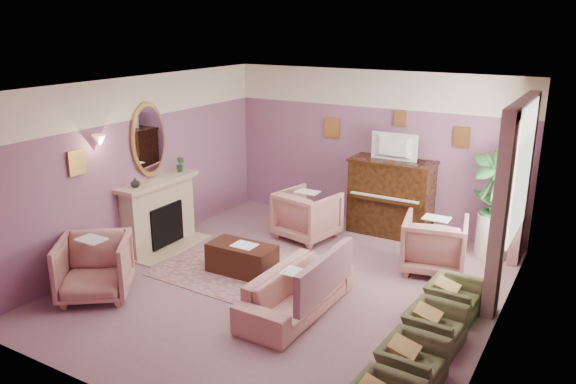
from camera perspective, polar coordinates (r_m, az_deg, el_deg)
The scene contains 47 objects.
floor at distance 8.08m, azimuth 0.07°, elevation -9.47°, with size 5.50×6.00×0.01m, color gray.
ceiling at distance 7.28m, azimuth 0.07°, elevation 10.66°, with size 5.50×6.00×0.01m, color silver.
wall_back at distance 10.19m, azimuth 8.61°, elevation 4.30°, with size 5.50×0.02×2.80m, color slate.
wall_front at distance 5.36m, azimuth -16.45°, elevation -8.03°, with size 5.50×0.02×2.80m, color slate.
wall_left at distance 9.21m, azimuth -14.90°, elevation 2.57°, with size 0.02×6.00×2.80m, color slate.
wall_right at distance 6.69m, azimuth 20.91°, elevation -3.39°, with size 0.02×6.00×2.80m, color slate.
picture_rail_band at distance 10.00m, azimuth 8.86°, elevation 10.31°, with size 5.50×0.01×0.65m, color #EFE1C3.
stripe_panel at distance 8.02m, azimuth 22.20°, elevation -2.69°, with size 0.01×3.00×2.15m, color gray.
fireplace_surround at distance 9.48m, azimuth -12.98°, elevation -2.26°, with size 0.30×1.40×1.10m, color #C5AC89.
fireplace_inset at distance 9.46m, azimuth -12.48°, elevation -3.22°, with size 0.18×0.72×0.68m, color black.
fire_ember at distance 9.50m, azimuth -12.23°, elevation -4.29°, with size 0.06×0.54×0.10m, color orange.
mantel_shelf at distance 9.29m, azimuth -13.08°, elevation 1.03°, with size 0.40×1.55×0.07m, color #C5AC89.
hearth at distance 9.53m, azimuth -11.89°, elevation -5.52°, with size 0.55×1.50×0.02m, color #C5AC89.
mirror_frame at distance 9.23m, azimuth -14.00°, elevation 5.21°, with size 0.04×0.72×1.20m, color gold.
mirror_glass at distance 9.21m, azimuth -13.89°, elevation 5.20°, with size 0.01×0.60×1.06m, color silver.
sconce_shade at distance 8.43m, azimuth -18.63°, elevation 5.00°, with size 0.20×0.20×0.16m, color #EBA58C.
piano at distance 9.92m, azimuth 10.40°, elevation -0.62°, with size 1.40×0.60×1.30m, color black.
piano_keyshelf at distance 9.59m, azimuth 9.70°, elevation -0.77°, with size 1.30×0.12×0.06m, color black.
piano_keys at distance 9.57m, azimuth 9.71°, elevation -0.54°, with size 1.20×0.08×0.02m, color beige.
piano_top at distance 9.75m, azimuth 10.61°, elevation 3.08°, with size 1.45×0.65×0.04m, color black.
television at distance 9.64m, azimuth 10.60°, elevation 4.70°, with size 0.80×0.12×0.48m, color black.
print_back_left at distance 10.40m, azimuth 4.49°, elevation 6.50°, with size 0.30×0.03×0.38m, color gold.
print_back_right at distance 9.62m, azimuth 17.23°, elevation 5.31°, with size 0.26×0.03×0.34m, color gold.
print_back_mid at distance 9.87m, azimuth 11.39°, elevation 7.31°, with size 0.22×0.03×0.26m, color gold.
print_left_wall at distance 8.33m, azimuth -20.66°, elevation 2.82°, with size 0.03×0.28×0.36m, color gold.
window_blind at distance 8.09m, azimuth 22.72°, elevation 2.05°, with size 0.03×1.40×1.80m, color silver.
curtain_left at distance 7.33m, azimuth 20.70°, elevation -2.45°, with size 0.16×0.34×2.60m, color #995F69.
curtain_right at distance 9.08m, azimuth 22.78°, elevation 0.95°, with size 0.16×0.34×2.60m, color #995F69.
pelmet at distance 7.94m, azimuth 22.85°, elevation 8.13°, with size 0.16×2.20×0.16m, color #995F69.
mantel_plant at distance 9.63m, azimuth -10.88°, elevation 2.78°, with size 0.16×0.16×0.28m, color #275A27.
mantel_vase at distance 8.91m, azimuth -15.26°, elevation 0.93°, with size 0.16×0.16×0.16m, color #EFE1C3.
area_rug at distance 8.49m, azimuth -4.23°, elevation -8.11°, with size 2.50×1.80×0.01m, color #9F6D6F.
coffee_table at distance 8.40m, azimuth -4.70°, elevation -6.79°, with size 1.00×0.50×0.45m, color #34180E.
table_paper at distance 8.28m, azimuth -4.45°, elevation -5.40°, with size 0.35×0.28×0.01m, color white.
sofa at distance 7.27m, azimuth 0.90°, elevation -9.31°, with size 0.63×1.89×0.76m, color tan.
sofa_throw at distance 7.01m, azimuth 3.79°, elevation -8.41°, with size 0.10×1.43×0.52m, color #995F69.
floral_armchair_left at distance 9.61m, azimuth 1.99°, elevation -2.06°, with size 0.90×0.90×0.93m, color tan.
floral_armchair_right at distance 8.64m, azimuth 14.68°, elevation -4.87°, with size 0.90×0.90×0.93m, color tan.
floral_armchair_front at distance 8.04m, azimuth -19.10°, elevation -6.97°, with size 0.90×0.90×0.93m, color tan.
olive_chair_b at distance 6.13m, azimuth 12.52°, elevation -16.05°, with size 0.48×0.69×0.60m, color brown.
olive_chair_c at distance 6.82m, azimuth 14.73°, elevation -12.63°, with size 0.48×0.69×0.60m, color brown.
olive_chair_d at distance 7.52m, azimuth 16.49°, elevation -9.82°, with size 0.48×0.69×0.60m, color brown.
side_table at distance 9.47m, azimuth 20.09°, elevation -4.20°, with size 0.52×0.52×0.70m, color silver.
side_plant_big at distance 9.30m, azimuth 20.41°, elevation -1.20°, with size 0.30×0.30×0.34m, color #275A27.
side_plant_small at distance 9.20m, azimuth 21.01°, elevation -1.66°, with size 0.16×0.16×0.28m, color #275A27.
palm_pot at distance 9.53m, azimuth 19.65°, elevation -5.18°, with size 0.34×0.34×0.34m, color brown.
palm_plant at distance 9.24m, azimuth 20.20°, elevation -0.06°, with size 0.76×0.76×1.44m, color #275A27.
Camera 1 is at (3.64, -6.26, 3.60)m, focal length 35.00 mm.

